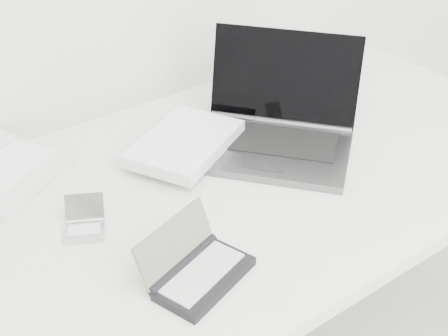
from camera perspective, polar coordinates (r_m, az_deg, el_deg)
desk at (r=1.35m, az=0.01°, el=-2.61°), size 1.60×0.80×0.73m
laptop_large at (r=1.41m, az=1.81°, el=3.14°), size 0.56×0.46×0.23m
pda_silver at (r=1.20m, az=-12.62°, el=-5.11°), size 0.11×0.11×0.05m
palmtop_charcoal at (r=1.07m, az=-2.57°, el=-9.21°), size 0.21×0.17×0.09m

